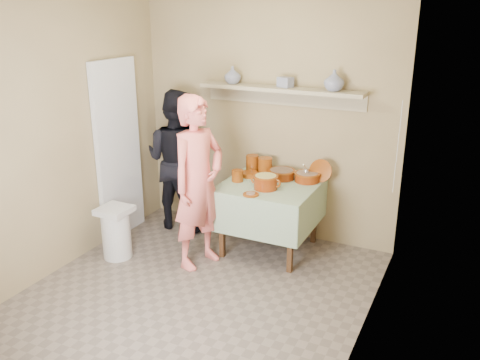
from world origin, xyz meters
The scene contains 22 objects.
ground centered at (0.00, 0.00, 0.00)m, with size 3.50×3.50×0.00m, color #6B5D54.
tile_panel centered at (-1.46, 0.95, 1.00)m, with size 0.06×0.70×2.00m, color silver.
plate_stack_a centered at (-0.09, 1.57, 0.86)m, with size 0.14×0.14×0.19m, color #6E2F0C.
plate_stack_b centered at (0.07, 1.55, 0.85)m, with size 0.16×0.16×0.19m, color #6E2F0C.
bowl_stack centered at (-0.09, 1.20, 0.82)m, with size 0.12×0.12×0.12m, color #6E2F0C.
empty_bowl centered at (-0.04, 1.39, 0.79)m, with size 0.18×0.18×0.05m, color #6E2F0C.
propped_lid centered at (0.70, 1.57, 0.88)m, with size 0.25×0.25×0.02m, color #6E2F0C.
vase_right centered at (0.77, 1.62, 1.83)m, with size 0.20×0.20×0.21m, color navy.
vase_left centered at (-0.36, 1.63, 1.81)m, with size 0.18×0.18×0.19m, color navy.
ceramic_box centered at (0.25, 1.63, 1.77)m, with size 0.15×0.11×0.11m, color navy.
person_cook centered at (-0.28, 0.69, 0.87)m, with size 0.64×0.42×1.75m, color #EF6D67.
person_helper centered at (-0.98, 1.41, 0.82)m, with size 0.80×0.62×1.65m, color black.
room_shell centered at (0.00, 0.00, 1.61)m, with size 3.04×3.54×2.62m.
serving_table centered at (0.25, 1.28, 0.64)m, with size 0.97×0.97×0.76m.
cazuela_meat_a centered at (0.29, 1.49, 0.82)m, with size 0.30×0.30×0.10m.
cazuela_meat_b centered at (0.57, 1.51, 0.82)m, with size 0.28×0.28×0.10m.
ladle centered at (0.56, 1.51, 0.87)m, with size 0.08×0.26×0.19m.
cazuela_rice centered at (0.27, 1.11, 0.85)m, with size 0.33×0.25×0.14m.
front_plate centered at (0.21, 0.87, 0.77)m, with size 0.16×0.16×0.03m.
wall_shelf centered at (0.20, 1.65, 1.67)m, with size 1.80×0.25×0.21m.
trash_bin centered at (-1.13, 0.42, 0.28)m, with size 0.32×0.32×0.56m.
electrical_cord centered at (1.47, 1.48, 1.25)m, with size 0.01×0.05×0.90m.
Camera 1 is at (2.15, -3.39, 2.53)m, focal length 38.00 mm.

